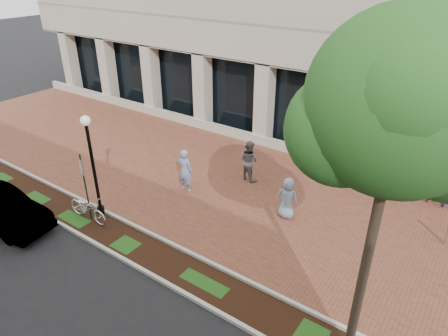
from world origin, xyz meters
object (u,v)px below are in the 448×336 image
Objects in this scene: locked_bicycle at (87,208)px; lamppost at (92,161)px; bike_rack_cluster at (423,184)px; parking_sign at (84,180)px; bollard at (448,232)px; pedestrian_mid at (249,161)px; pedestrian_right at (287,198)px; pedestrian_left at (185,170)px; street_tree at (402,116)px.

lamppost is at bearing -5.76° from locked_bicycle.
parking_sign is at bearing -139.82° from bike_rack_cluster.
locked_bicycle is at bearing -94.46° from lamppost.
locked_bicycle is 1.95× the size of bollard.
pedestrian_mid is at bearing 59.80° from lamppost.
parking_sign reaches higher than pedestrian_mid.
parking_sign reaches higher than locked_bicycle.
bike_rack_cluster is (9.88, 9.22, -0.05)m from locked_bicycle.
bollard is at bearing 26.50° from lamppost.
pedestrian_right is (2.72, -1.64, -0.10)m from pedestrian_mid.
lamppost is 4.04× the size of bollard.
locked_bicycle is at bearing 72.36° from pedestrian_mid.
bike_rack_cluster is at bearing 114.32° from bollard.
pedestrian_right is at bearing -131.95° from bike_rack_cluster.
pedestrian_left is at bearing 1.11° from pedestrian_right.
street_tree is at bearing 124.33° from pedestrian_right.
pedestrian_right is 1.66× the size of bollard.
parking_sign is 0.68× the size of lamppost.
pedestrian_left is 4.45m from pedestrian_right.
bike_rack_cluster is (-0.20, 9.24, -5.89)m from street_tree.
pedestrian_left is 0.55× the size of bike_rack_cluster.
street_tree reaches higher than bollard.
locked_bicycle is 1.17× the size of pedestrian_right.
bike_rack_cluster is at bearing 91.24° from street_tree.
locked_bicycle is at bearing -99.00° from parking_sign.
pedestrian_mid is (3.24, 5.57, -1.35)m from lamppost.
pedestrian_right is at bearing -162.41° from bollard.
lamppost is 12.68m from bollard.
pedestrian_left is at bearing 155.90° from street_tree.
street_tree is 11.66m from locked_bicycle.
bollard is at bearing -169.14° from pedestrian_mid.
pedestrian_right is 0.48× the size of bike_rack_cluster.
parking_sign is at bearing -32.32° from locked_bicycle.
locked_bicycle is at bearing 64.60° from pedestrian_left.
bollard is at bearing 79.05° from street_tree.
street_tree reaches higher than lamppost.
pedestrian_left is at bearing -24.52° from locked_bicycle.
street_tree is 4.47× the size of pedestrian_mid.
locked_bicycle is (-10.09, 0.02, -5.84)m from street_tree.
pedestrian_right is (4.39, 0.70, -0.12)m from pedestrian_left.
pedestrian_right is 6.15m from bike_rack_cluster.
bollard is 0.29× the size of bike_rack_cluster.
parking_sign is 1.65× the size of pedestrian_right.
pedestrian_mid is 1.86× the size of bollard.
pedestrian_mid is (3.29, 6.11, 0.42)m from locked_bicycle.
pedestrian_mid reaches higher than bike_rack_cluster.
locked_bicycle is 13.52m from bike_rack_cluster.
bollard is at bearing 50.42° from parking_sign.
bollard is (11.28, 6.13, -0.00)m from locked_bicycle.
locked_bicycle is at bearing -139.74° from bike_rack_cluster.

